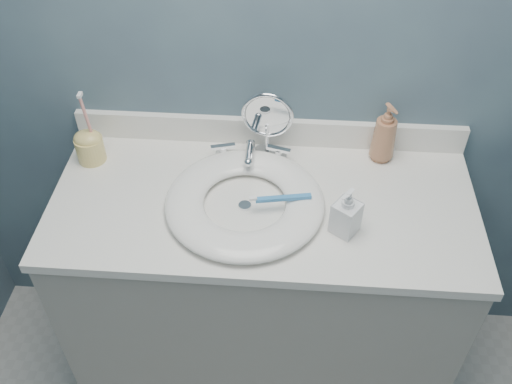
# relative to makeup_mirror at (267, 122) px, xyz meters

# --- Properties ---
(back_wall) EXTENTS (2.20, 0.02, 2.40)m
(back_wall) POSITION_rel_makeup_mirror_xyz_m (0.00, 0.07, 0.19)
(back_wall) COLOR #425363
(back_wall) RESTS_ON ground
(vanity_cabinet) EXTENTS (1.20, 0.55, 0.85)m
(vanity_cabinet) POSITION_rel_makeup_mirror_xyz_m (0.00, -0.20, -0.58)
(vanity_cabinet) COLOR #A39E95
(vanity_cabinet) RESTS_ON ground
(countertop) EXTENTS (1.22, 0.57, 0.03)m
(countertop) POSITION_rel_makeup_mirror_xyz_m (0.00, -0.20, -0.14)
(countertop) COLOR white
(countertop) RESTS_ON vanity_cabinet
(backsplash) EXTENTS (1.22, 0.02, 0.09)m
(backsplash) POSITION_rel_makeup_mirror_xyz_m (0.00, 0.06, -0.08)
(backsplash) COLOR white
(backsplash) RESTS_ON countertop
(basin) EXTENTS (0.45, 0.45, 0.04)m
(basin) POSITION_rel_makeup_mirror_xyz_m (-0.05, -0.23, -0.11)
(basin) COLOR white
(basin) RESTS_ON countertop
(drain) EXTENTS (0.04, 0.04, 0.01)m
(drain) POSITION_rel_makeup_mirror_xyz_m (-0.05, -0.23, -0.12)
(drain) COLOR silver
(drain) RESTS_ON countertop
(faucet) EXTENTS (0.25, 0.13, 0.07)m
(faucet) POSITION_rel_makeup_mirror_xyz_m (-0.05, -0.04, -0.10)
(faucet) COLOR silver
(faucet) RESTS_ON countertop
(makeup_mirror) EXTENTS (0.16, 0.09, 0.23)m
(makeup_mirror) POSITION_rel_makeup_mirror_xyz_m (0.00, 0.00, 0.00)
(makeup_mirror) COLOR silver
(makeup_mirror) RESTS_ON countertop
(soap_bottle_amber) EXTENTS (0.10, 0.10, 0.20)m
(soap_bottle_amber) POSITION_rel_makeup_mirror_xyz_m (0.35, 0.01, -0.03)
(soap_bottle_amber) COLOR #A86E4C
(soap_bottle_amber) RESTS_ON countertop
(soap_bottle_clear) EXTENTS (0.09, 0.09, 0.15)m
(soap_bottle_clear) POSITION_rel_makeup_mirror_xyz_m (0.23, -0.30, -0.05)
(soap_bottle_clear) COLOR white
(soap_bottle_clear) RESTS_ON countertop
(toothbrush_holder) EXTENTS (0.09, 0.09, 0.25)m
(toothbrush_holder) POSITION_rel_makeup_mirror_xyz_m (-0.53, -0.06, -0.07)
(toothbrush_holder) COLOR #E0C870
(toothbrush_holder) RESTS_ON countertop
(toothbrush_lying) EXTENTS (0.17, 0.05, 0.02)m
(toothbrush_lying) POSITION_rel_makeup_mirror_xyz_m (0.05, -0.24, -0.08)
(toothbrush_lying) COLOR #347DBB
(toothbrush_lying) RESTS_ON basin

